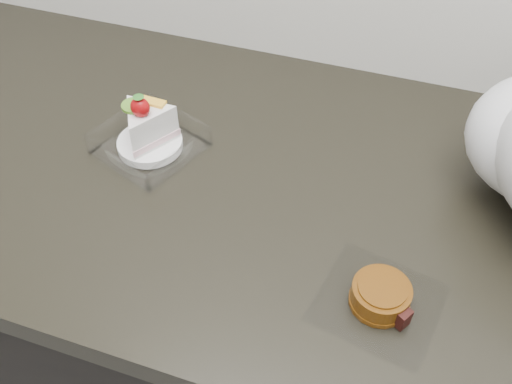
# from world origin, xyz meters

# --- Properties ---
(counter) EXTENTS (2.04, 0.64, 0.90)m
(counter) POSITION_xyz_m (0.00, 1.69, 0.45)
(counter) COLOR black
(counter) RESTS_ON ground
(cake_tray) EXTENTS (0.17, 0.17, 0.10)m
(cake_tray) POSITION_xyz_m (-0.33, 1.69, 0.93)
(cake_tray) COLOR white
(cake_tray) RESTS_ON counter
(mooncake_wrap) EXTENTS (0.16, 0.15, 0.03)m
(mooncake_wrap) POSITION_xyz_m (0.05, 1.53, 0.91)
(mooncake_wrap) COLOR white
(mooncake_wrap) RESTS_ON counter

